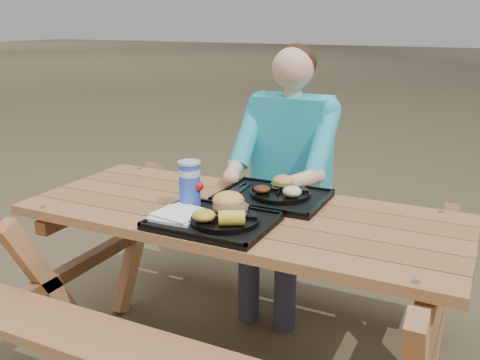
% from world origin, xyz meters
% --- Properties ---
extents(picnic_table, '(1.80, 1.49, 0.75)m').
position_xyz_m(picnic_table, '(0.00, 0.00, 0.38)').
color(picnic_table, '#999999').
rests_on(picnic_table, ground).
extents(tray_near, '(0.45, 0.35, 0.02)m').
position_xyz_m(tray_near, '(-0.02, -0.19, 0.76)').
color(tray_near, black).
rests_on(tray_near, picnic_table).
extents(tray_far, '(0.45, 0.35, 0.02)m').
position_xyz_m(tray_far, '(0.07, 0.18, 0.76)').
color(tray_far, black).
rests_on(tray_far, picnic_table).
extents(plate_near, '(0.26, 0.26, 0.02)m').
position_xyz_m(plate_near, '(0.03, -0.19, 0.78)').
color(plate_near, black).
rests_on(plate_near, tray_near).
extents(plate_far, '(0.26, 0.26, 0.02)m').
position_xyz_m(plate_far, '(0.10, 0.19, 0.78)').
color(plate_far, black).
rests_on(plate_far, tray_far).
extents(napkin_stack, '(0.19, 0.19, 0.02)m').
position_xyz_m(napkin_stack, '(-0.16, -0.22, 0.78)').
color(napkin_stack, white).
rests_on(napkin_stack, tray_near).
extents(soda_cup, '(0.09, 0.09, 0.18)m').
position_xyz_m(soda_cup, '(-0.19, -0.09, 0.86)').
color(soda_cup, blue).
rests_on(soda_cup, tray_near).
extents(condiment_bbq, '(0.05, 0.05, 0.03)m').
position_xyz_m(condiment_bbq, '(-0.03, -0.07, 0.78)').
color(condiment_bbq, black).
rests_on(condiment_bbq, tray_near).
extents(condiment_mustard, '(0.05, 0.05, 0.03)m').
position_xyz_m(condiment_mustard, '(0.05, -0.07, 0.79)').
color(condiment_mustard, yellow).
rests_on(condiment_mustard, tray_near).
extents(sandwich, '(0.13, 0.13, 0.13)m').
position_xyz_m(sandwich, '(0.03, -0.15, 0.86)').
color(sandwich, gold).
rests_on(sandwich, plate_near).
extents(mac_cheese, '(0.09, 0.09, 0.04)m').
position_xyz_m(mac_cheese, '(-0.02, -0.26, 0.81)').
color(mac_cheese, gold).
rests_on(mac_cheese, plate_near).
extents(corn_cob, '(0.13, 0.13, 0.06)m').
position_xyz_m(corn_cob, '(0.09, -0.25, 0.82)').
color(corn_cob, yellow).
rests_on(corn_cob, plate_near).
extents(cutlery_far, '(0.04, 0.17, 0.01)m').
position_xyz_m(cutlery_far, '(-0.09, 0.20, 0.77)').
color(cutlery_far, black).
rests_on(cutlery_far, tray_far).
extents(burger, '(0.10, 0.10, 0.09)m').
position_xyz_m(burger, '(0.09, 0.24, 0.83)').
color(burger, '#F29855').
rests_on(burger, plate_far).
extents(baked_beans, '(0.07, 0.07, 0.03)m').
position_xyz_m(baked_beans, '(0.04, 0.14, 0.81)').
color(baked_beans, '#522510').
rests_on(baked_beans, plate_far).
extents(potato_salad, '(0.08, 0.08, 0.04)m').
position_xyz_m(potato_salad, '(0.17, 0.15, 0.81)').
color(potato_salad, white).
rests_on(potato_salad, plate_far).
extents(diner, '(0.48, 0.84, 1.28)m').
position_xyz_m(diner, '(-0.04, 0.69, 0.64)').
color(diner, '#1CC6C7').
rests_on(diner, ground).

